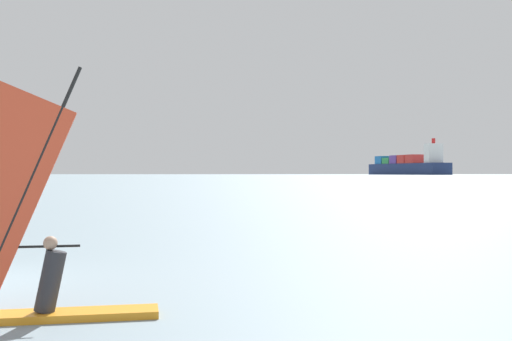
% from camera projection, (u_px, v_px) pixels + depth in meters
% --- Properties ---
extents(windsurfer, '(3.81, 1.50, 4.11)m').
position_uv_depth(windsurfer, '(32.00, 258.00, 9.49)').
color(windsurfer, orange).
rests_on(windsurfer, ground_plane).
extents(cargo_ship, '(84.77, 144.70, 41.84)m').
position_uv_depth(cargo_ship, '(407.00, 166.00, 751.09)').
color(cargo_ship, navy).
rests_on(cargo_ship, ground_plane).
extents(distant_headland, '(1229.48, 377.23, 39.13)m').
position_uv_depth(distant_headland, '(304.00, 166.00, 1646.87)').
color(distant_headland, '#756B56').
rests_on(distant_headland, ground_plane).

